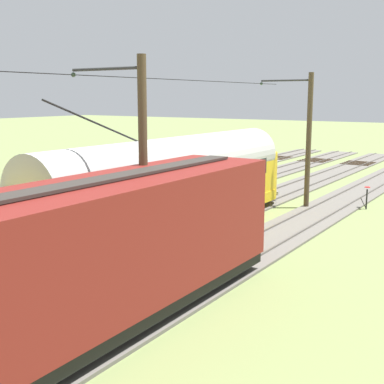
{
  "coord_description": "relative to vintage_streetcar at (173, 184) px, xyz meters",
  "views": [
    {
      "loc": [
        -14.92,
        16.58,
        6.02
      ],
      "look_at": [
        -2.32,
        -2.76,
        1.79
      ],
      "focal_mm": 48.8,
      "sensor_mm": 36.0,
      "label": 1
    }
  ],
  "objects": [
    {
      "name": "track_end_bumper",
      "position": [
        8.06,
        -13.55,
        -1.87
      ],
      "size": [
        1.8,
        0.6,
        0.8
      ],
      "primitive_type": "cube",
      "color": "#B2A519",
      "rests_on": "ground"
    },
    {
      "name": "coach_adjacent",
      "position": [
        -4.03,
        8.73,
        -0.1
      ],
      "size": [
        2.96,
        12.75,
        3.85
      ],
      "color": "maroon",
      "rests_on": "ground"
    },
    {
      "name": "ground_plane",
      "position": [
        2.01,
        1.72,
        -2.27
      ],
      "size": [
        220.0,
        220.0,
        0.0
      ],
      "primitive_type": "plane",
      "color": "olive"
    },
    {
      "name": "track_third_siding",
      "position": [
        4.03,
        1.4,
        -2.21
      ],
      "size": [
        2.8,
        80.0,
        0.18
      ],
      "color": "#666059",
      "rests_on": "ground"
    },
    {
      "name": "catenary_pole_mid_near",
      "position": [
        -2.78,
        5.67,
        1.55
      ],
      "size": [
        3.09,
        0.28,
        7.28
      ],
      "color": "#4C3D28",
      "rests_on": "ground"
    },
    {
      "name": "vintage_streetcar",
      "position": [
        0.0,
        0.0,
        0.0
      ],
      "size": [
        2.65,
        18.41,
        5.78
      ],
      "color": "gold",
      "rests_on": "ground"
    },
    {
      "name": "catenary_pole_foreground",
      "position": [
        -2.78,
        -8.58,
        1.55
      ],
      "size": [
        3.09,
        0.28,
        7.28
      ],
      "color": "#4C3D28",
      "rests_on": "ground"
    },
    {
      "name": "track_adjacent_siding",
      "position": [
        -0.0,
        1.4,
        -2.21
      ],
      "size": [
        2.8,
        80.0,
        0.18
      ],
      "color": "#666059",
      "rests_on": "ground"
    },
    {
      "name": "track_outer_siding",
      "position": [
        8.06,
        1.4,
        -2.21
      ],
      "size": [
        2.8,
        80.0,
        0.18
      ],
      "color": "#666059",
      "rests_on": "ground"
    },
    {
      "name": "spare_tie_stack",
      "position": [
        10.7,
        -1.2,
        -2.0
      ],
      "size": [
        2.4,
        2.4,
        0.54
      ],
      "color": "#382819",
      "rests_on": "ground"
    },
    {
      "name": "switch_stand",
      "position": [
        -5.72,
        -10.02,
        -1.57
      ],
      "size": [
        0.5,
        0.3,
        1.24
      ],
      "color": "black",
      "rests_on": "ground"
    },
    {
      "name": "track_streetcar_siding",
      "position": [
        -4.03,
        1.4,
        -2.21
      ],
      "size": [
        2.8,
        80.0,
        0.18
      ],
      "color": "#666059",
      "rests_on": "ground"
    }
  ]
}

